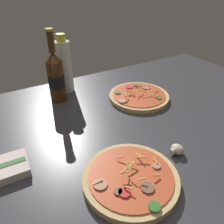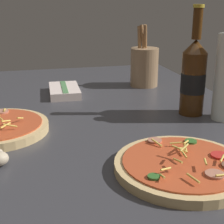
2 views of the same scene
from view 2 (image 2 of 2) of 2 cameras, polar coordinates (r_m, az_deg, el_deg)
counter_slab at (r=76.37cm, az=-2.41°, el=-5.25°), size 160.00×90.00×2.50cm
pizza_far at (r=63.22cm, az=11.72°, el=-8.73°), size 24.58×24.58×5.30cm
beer_bottle at (r=91.32cm, az=13.38°, el=5.81°), size 6.37×6.37×27.95cm
utensil_crock at (r=120.06cm, az=5.38°, el=7.60°), size 9.54×9.54×20.95cm
dish_towel at (r=110.58cm, az=-7.93°, el=3.53°), size 16.73×9.89×2.56cm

